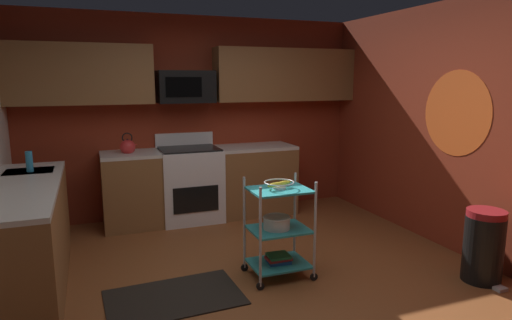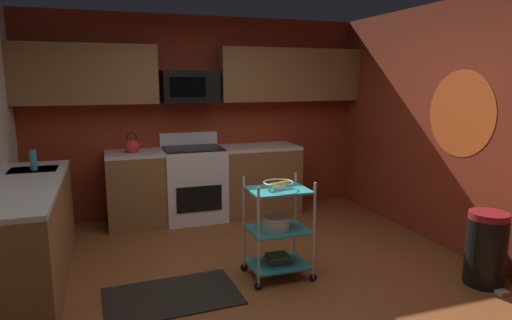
{
  "view_description": "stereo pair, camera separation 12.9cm",
  "coord_description": "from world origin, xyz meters",
  "px_view_note": "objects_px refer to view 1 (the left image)",
  "views": [
    {
      "loc": [
        -1.33,
        -3.34,
        1.8
      ],
      "look_at": [
        0.11,
        0.45,
        1.05
      ],
      "focal_mm": 30.97,
      "sensor_mm": 36.0,
      "label": 1
    },
    {
      "loc": [
        -1.21,
        -3.39,
        1.8
      ],
      "look_at": [
        0.11,
        0.45,
        1.05
      ],
      "focal_mm": 30.97,
      "sensor_mm": 36.0,
      "label": 2
    }
  ],
  "objects_px": {
    "mixing_bowl_large": "(277,222)",
    "trash_can": "(484,246)",
    "oven_range": "(190,183)",
    "book_stack": "(278,258)",
    "fruit_bowl": "(279,184)",
    "kettle": "(128,147)",
    "microwave": "(186,87)",
    "dish_soap_bottle": "(29,161)",
    "rolling_cart": "(279,229)"
  },
  "relations": [
    {
      "from": "mixing_bowl_large",
      "to": "fruit_bowl",
      "type": "bearing_deg",
      "value": -0.0
    },
    {
      "from": "mixing_bowl_large",
      "to": "trash_can",
      "type": "distance_m",
      "value": 1.86
    },
    {
      "from": "microwave",
      "to": "rolling_cart",
      "type": "bearing_deg",
      "value": -79.15
    },
    {
      "from": "mixing_bowl_large",
      "to": "dish_soap_bottle",
      "type": "xyz_separation_m",
      "value": [
        -2.09,
        1.14,
        0.5
      ]
    },
    {
      "from": "oven_range",
      "to": "dish_soap_bottle",
      "type": "xyz_separation_m",
      "value": [
        -1.72,
        -0.8,
        0.54
      ]
    },
    {
      "from": "rolling_cart",
      "to": "trash_can",
      "type": "relative_size",
      "value": 1.39
    },
    {
      "from": "mixing_bowl_large",
      "to": "microwave",
      "type": "bearing_deg",
      "value": 100.27
    },
    {
      "from": "mixing_bowl_large",
      "to": "dish_soap_bottle",
      "type": "distance_m",
      "value": 2.43
    },
    {
      "from": "kettle",
      "to": "trash_can",
      "type": "bearing_deg",
      "value": -43.62
    },
    {
      "from": "dish_soap_bottle",
      "to": "oven_range",
      "type": "bearing_deg",
      "value": 25.05
    },
    {
      "from": "oven_range",
      "to": "microwave",
      "type": "bearing_deg",
      "value": 90.26
    },
    {
      "from": "book_stack",
      "to": "dish_soap_bottle",
      "type": "xyz_separation_m",
      "value": [
        -2.11,
        1.14,
        0.85
      ]
    },
    {
      "from": "rolling_cart",
      "to": "trash_can",
      "type": "bearing_deg",
      "value": -23.89
    },
    {
      "from": "oven_range",
      "to": "kettle",
      "type": "distance_m",
      "value": 0.91
    },
    {
      "from": "rolling_cart",
      "to": "dish_soap_bottle",
      "type": "relative_size",
      "value": 4.57
    },
    {
      "from": "trash_can",
      "to": "book_stack",
      "type": "bearing_deg",
      "value": 156.11
    },
    {
      "from": "mixing_bowl_large",
      "to": "book_stack",
      "type": "bearing_deg",
      "value": 0.0
    },
    {
      "from": "dish_soap_bottle",
      "to": "trash_can",
      "type": "relative_size",
      "value": 0.3
    },
    {
      "from": "microwave",
      "to": "dish_soap_bottle",
      "type": "height_order",
      "value": "microwave"
    },
    {
      "from": "mixing_bowl_large",
      "to": "kettle",
      "type": "height_order",
      "value": "kettle"
    },
    {
      "from": "rolling_cart",
      "to": "dish_soap_bottle",
      "type": "bearing_deg",
      "value": 151.72
    },
    {
      "from": "kettle",
      "to": "fruit_bowl",
      "type": "bearing_deg",
      "value": -59.59
    },
    {
      "from": "oven_range",
      "to": "mixing_bowl_large",
      "type": "height_order",
      "value": "oven_range"
    },
    {
      "from": "oven_range",
      "to": "mixing_bowl_large",
      "type": "xyz_separation_m",
      "value": [
        0.37,
        -1.94,
        0.04
      ]
    },
    {
      "from": "oven_range",
      "to": "fruit_bowl",
      "type": "relative_size",
      "value": 4.04
    },
    {
      "from": "microwave",
      "to": "dish_soap_bottle",
      "type": "relative_size",
      "value": 3.5
    },
    {
      "from": "oven_range",
      "to": "fruit_bowl",
      "type": "distance_m",
      "value": 2.02
    },
    {
      "from": "book_stack",
      "to": "kettle",
      "type": "distance_m",
      "value": 2.39
    },
    {
      "from": "fruit_bowl",
      "to": "dish_soap_bottle",
      "type": "relative_size",
      "value": 1.36
    },
    {
      "from": "book_stack",
      "to": "kettle",
      "type": "xyz_separation_m",
      "value": [
        -1.14,
        1.94,
        0.83
      ]
    },
    {
      "from": "rolling_cart",
      "to": "kettle",
      "type": "relative_size",
      "value": 3.47
    },
    {
      "from": "microwave",
      "to": "trash_can",
      "type": "bearing_deg",
      "value": -53.45
    },
    {
      "from": "rolling_cart",
      "to": "trash_can",
      "type": "height_order",
      "value": "rolling_cart"
    },
    {
      "from": "dish_soap_bottle",
      "to": "mixing_bowl_large",
      "type": "bearing_deg",
      "value": -28.52
    },
    {
      "from": "mixing_bowl_large",
      "to": "kettle",
      "type": "distance_m",
      "value": 2.28
    },
    {
      "from": "book_stack",
      "to": "fruit_bowl",
      "type": "bearing_deg",
      "value": -135.0
    },
    {
      "from": "oven_range",
      "to": "microwave",
      "type": "distance_m",
      "value": 1.23
    },
    {
      "from": "kettle",
      "to": "dish_soap_bottle",
      "type": "bearing_deg",
      "value": -140.64
    },
    {
      "from": "book_stack",
      "to": "dish_soap_bottle",
      "type": "relative_size",
      "value": 1.11
    },
    {
      "from": "microwave",
      "to": "rolling_cart",
      "type": "xyz_separation_m",
      "value": [
        0.39,
        -2.04,
        -1.25
      ]
    },
    {
      "from": "fruit_bowl",
      "to": "book_stack",
      "type": "distance_m",
      "value": 0.71
    },
    {
      "from": "mixing_bowl_large",
      "to": "kettle",
      "type": "relative_size",
      "value": 0.95
    },
    {
      "from": "trash_can",
      "to": "microwave",
      "type": "bearing_deg",
      "value": 126.55
    },
    {
      "from": "oven_range",
      "to": "book_stack",
      "type": "relative_size",
      "value": 4.94
    },
    {
      "from": "rolling_cart",
      "to": "kettle",
      "type": "bearing_deg",
      "value": 120.41
    },
    {
      "from": "oven_range",
      "to": "rolling_cart",
      "type": "relative_size",
      "value": 1.2
    },
    {
      "from": "oven_range",
      "to": "kettle",
      "type": "bearing_deg",
      "value": -179.7
    },
    {
      "from": "rolling_cart",
      "to": "mixing_bowl_large",
      "type": "bearing_deg",
      "value": 180.0
    },
    {
      "from": "oven_range",
      "to": "trash_can",
      "type": "bearing_deg",
      "value": -52.4
    },
    {
      "from": "mixing_bowl_large",
      "to": "trash_can",
      "type": "xyz_separation_m",
      "value": [
        1.69,
        -0.74,
        -0.19
      ]
    }
  ]
}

